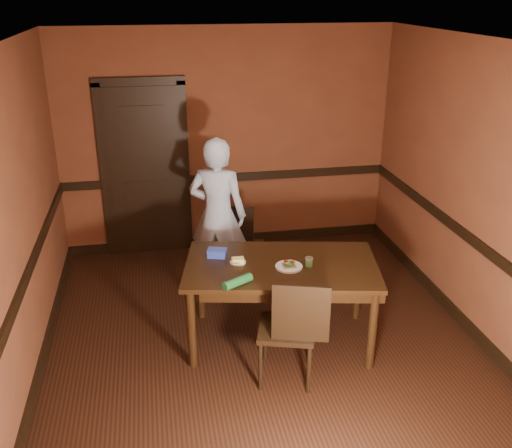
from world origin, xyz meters
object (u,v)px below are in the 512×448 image
object	(u,v)px
chair_far	(244,245)
sauce_jar	(309,262)
sandwich_plate	(289,266)
cheese_saucer	(238,261)
food_tub	(217,253)
chair_near	(287,327)
person	(218,215)
dining_table	(280,303)

from	to	relation	value
chair_far	sauce_jar	size ratio (longest dim) A/B	9.87
sandwich_plate	sauce_jar	bearing A→B (deg)	-1.13
cheese_saucer	food_tub	bearing A→B (deg)	137.65
chair_near	cheese_saucer	bearing A→B (deg)	-46.97
cheese_saucer	person	bearing A→B (deg)	92.46
cheese_saucer	sauce_jar	bearing A→B (deg)	-16.59
dining_table	chair_far	xyz separation A→B (m)	(-0.12, 1.30, 0.01)
cheese_saucer	food_tub	world-z (taller)	food_tub
chair_near	sauce_jar	distance (m)	0.65
chair_near	sandwich_plate	xyz separation A→B (m)	(0.12, 0.45, 0.33)
person	cheese_saucer	distance (m)	1.08
chair_far	sauce_jar	world-z (taller)	sauce_jar
chair_near	cheese_saucer	xyz separation A→B (m)	(-0.31, 0.63, 0.33)
dining_table	sandwich_plate	xyz separation A→B (m)	(0.05, -0.08, 0.42)
chair_far	cheese_saucer	bearing A→B (deg)	-82.74
person	sauce_jar	world-z (taller)	person
person	chair_far	bearing A→B (deg)	-135.82
food_tub	chair_near	bearing A→B (deg)	-41.11
sauce_jar	chair_near	bearing A→B (deg)	-124.04
chair_near	chair_far	bearing A→B (deg)	-71.49
dining_table	person	xyz separation A→B (m)	(-0.42, 1.17, 0.44)
sandwich_plate	food_tub	distance (m)	0.68
person	sandwich_plate	xyz separation A→B (m)	(0.47, -1.25, -0.03)
chair_near	person	size ratio (longest dim) A/B	0.58
chair_near	sandwich_plate	size ratio (longest dim) A/B	4.05
dining_table	food_tub	world-z (taller)	food_tub
chair_near	person	distance (m)	1.78
chair_far	food_tub	bearing A→B (deg)	-92.75
person	sandwich_plate	distance (m)	1.34
chair_far	chair_near	distance (m)	1.84
chair_far	chair_near	xyz separation A→B (m)	(0.05, -1.83, 0.08)
dining_table	food_tub	size ratio (longest dim) A/B	8.53
person	food_tub	bearing A→B (deg)	103.92
person	sandwich_plate	size ratio (longest dim) A/B	7.01
cheese_saucer	sandwich_plate	bearing A→B (deg)	-22.60
person	chair_near	bearing A→B (deg)	123.15
chair_near	person	world-z (taller)	person
chair_near	food_tub	world-z (taller)	chair_near
person	cheese_saucer	bearing A→B (deg)	113.93
sandwich_plate	food_tub	xyz separation A→B (m)	(-0.60, 0.33, 0.02)
chair_far	sandwich_plate	bearing A→B (deg)	-63.68
dining_table	sandwich_plate	size ratio (longest dim) A/B	7.10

